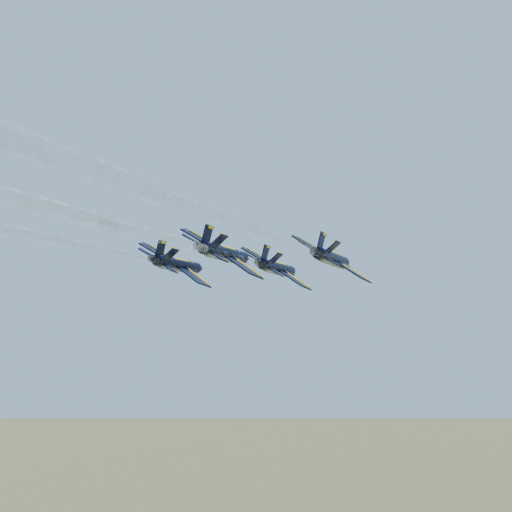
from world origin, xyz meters
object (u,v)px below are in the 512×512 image
at_px(jet_lead, 278,268).
at_px(jet_left, 179,265).
at_px(jet_right, 332,259).
at_px(jet_slot, 225,253).

relative_size(jet_lead, jet_left, 1.00).
bearing_deg(jet_right, jet_left, -179.18).
relative_size(jet_lead, jet_slot, 1.00).
bearing_deg(jet_slot, jet_left, 138.74).
distance_m(jet_right, jet_slot, 15.42).
height_order(jet_lead, jet_slot, same).
bearing_deg(jet_slot, jet_right, 42.00).
relative_size(jet_right, jet_slot, 1.00).
height_order(jet_left, jet_slot, same).
xyz_separation_m(jet_right, jet_slot, (-11.18, -10.62, 0.00)).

